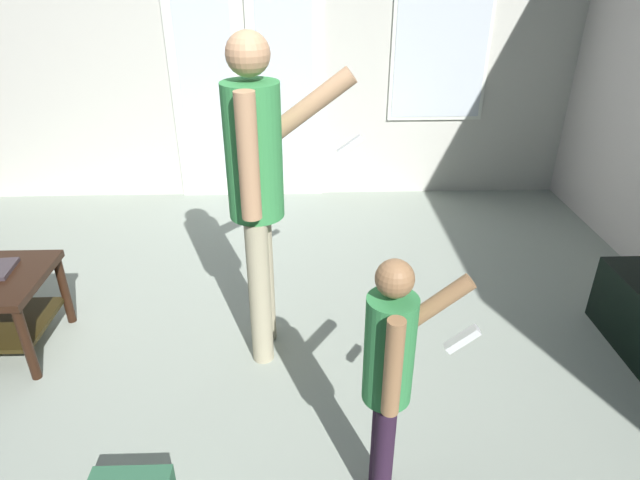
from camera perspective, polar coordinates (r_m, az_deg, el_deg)
name	(u,v)px	position (r m, az deg, el deg)	size (l,w,h in m)	color
ground_plane	(189,373)	(3.03, -13.70, -13.46)	(6.01, 4.95, 0.02)	#96A194
wall_back_with_doors	(232,36)	(4.73, -9.24, 20.48)	(6.01, 0.09, 2.82)	beige
person_adult	(258,179)	(2.60, -6.54, 6.37)	(0.66, 0.45, 1.68)	tan
person_child	(391,370)	(1.97, 7.47, -13.44)	(0.44, 0.30, 1.11)	#2C1A2F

